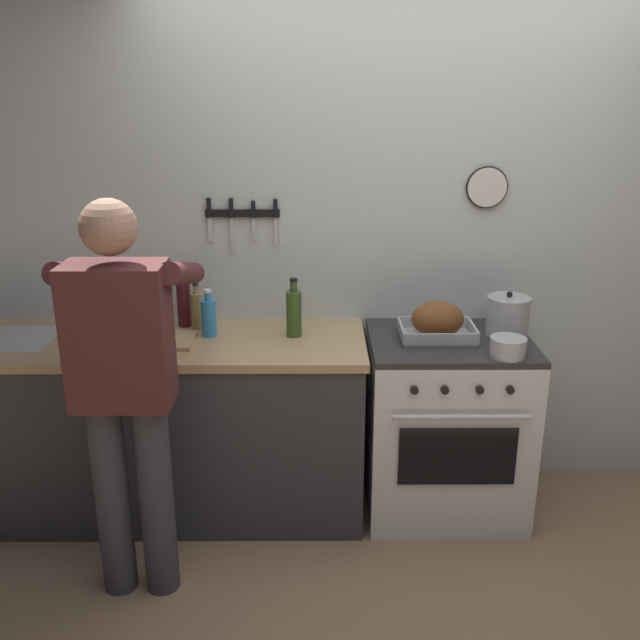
# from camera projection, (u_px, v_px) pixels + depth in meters

# --- Properties ---
(wall_back) EXTENTS (6.00, 0.13, 2.60)m
(wall_back) POSITION_uv_depth(u_px,v_px,m) (399.00, 240.00, 3.53)
(wall_back) COLOR silver
(wall_back) RESTS_ON ground
(counter_block) EXTENTS (2.03, 0.65, 0.90)m
(counter_block) POSITION_uv_depth(u_px,v_px,m) (155.00, 424.00, 3.46)
(counter_block) COLOR #38383D
(counter_block) RESTS_ON ground
(stove) EXTENTS (0.76, 0.67, 0.90)m
(stove) POSITION_uv_depth(u_px,v_px,m) (445.00, 425.00, 3.46)
(stove) COLOR white
(stove) RESTS_ON ground
(person_cook) EXTENTS (0.51, 0.63, 1.66)m
(person_cook) POSITION_uv_depth(u_px,v_px,m) (125.00, 379.00, 2.74)
(person_cook) COLOR #383842
(person_cook) RESTS_ON ground
(roasting_pan) EXTENTS (0.35, 0.26, 0.18)m
(roasting_pan) POSITION_uv_depth(u_px,v_px,m) (437.00, 322.00, 3.30)
(roasting_pan) COLOR #B7B7BC
(roasting_pan) RESTS_ON stove
(stock_pot) EXTENTS (0.21, 0.21, 0.21)m
(stock_pot) POSITION_uv_depth(u_px,v_px,m) (508.00, 316.00, 3.35)
(stock_pot) COLOR #B7B7BC
(stock_pot) RESTS_ON stove
(saucepan) EXTENTS (0.16, 0.16, 0.09)m
(saucepan) POSITION_uv_depth(u_px,v_px,m) (508.00, 347.00, 3.09)
(saucepan) COLOR #B7B7BC
(saucepan) RESTS_ON stove
(cutting_board) EXTENTS (0.36, 0.24, 0.02)m
(cutting_board) POSITION_uv_depth(u_px,v_px,m) (155.00, 341.00, 3.27)
(cutting_board) COLOR tan
(cutting_board) RESTS_ON counter_block
(bottle_soy_sauce) EXTENTS (0.06, 0.06, 0.21)m
(bottle_soy_sauce) POSITION_uv_depth(u_px,v_px,m) (140.00, 314.00, 3.41)
(bottle_soy_sauce) COLOR black
(bottle_soy_sauce) RESTS_ON counter_block
(bottle_dish_soap) EXTENTS (0.07, 0.07, 0.23)m
(bottle_dish_soap) POSITION_uv_depth(u_px,v_px,m) (209.00, 317.00, 3.33)
(bottle_dish_soap) COLOR #338CCC
(bottle_dish_soap) RESTS_ON counter_block
(bottle_olive_oil) EXTENTS (0.07, 0.07, 0.28)m
(bottle_olive_oil) POSITION_uv_depth(u_px,v_px,m) (294.00, 312.00, 3.33)
(bottle_olive_oil) COLOR #385623
(bottle_olive_oil) RESTS_ON counter_block
(bottle_wine_red) EXTENTS (0.07, 0.07, 0.32)m
(bottle_wine_red) POSITION_uv_depth(u_px,v_px,m) (184.00, 300.00, 3.46)
(bottle_wine_red) COLOR #47141E
(bottle_wine_red) RESTS_ON counter_block
(bottle_vinegar) EXTENTS (0.06, 0.06, 0.24)m
(bottle_vinegar) POSITION_uv_depth(u_px,v_px,m) (197.00, 310.00, 3.42)
(bottle_vinegar) COLOR #997F4C
(bottle_vinegar) RESTS_ON counter_block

